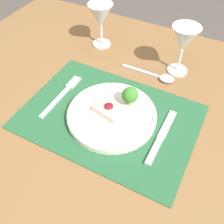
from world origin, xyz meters
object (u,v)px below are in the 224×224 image
object	(u,v)px
dinner_plate	(113,113)
wine_glass_far	(101,17)
fork	(64,93)
knife	(160,140)
spoon	(160,77)
wine_glass_near	(184,40)

from	to	relation	value
dinner_plate	wine_glass_far	size ratio (longest dim) A/B	1.60
fork	knife	xyz separation A→B (m)	(0.31, -0.03, -0.00)
knife	spoon	distance (m)	0.25
dinner_plate	spoon	size ratio (longest dim) A/B	1.39
fork	knife	distance (m)	0.31
knife	dinner_plate	bearing A→B (deg)	171.58
fork	spoon	bearing A→B (deg)	42.68
wine_glass_near	spoon	bearing A→B (deg)	-121.52
dinner_plate	wine_glass_far	xyz separation A→B (m)	(-0.20, 0.29, 0.09)
knife	wine_glass_far	bearing A→B (deg)	136.26
spoon	fork	bearing A→B (deg)	-140.06
dinner_plate	wine_glass_near	distance (m)	0.31
dinner_plate	spoon	xyz separation A→B (m)	(0.06, 0.21, -0.01)
dinner_plate	knife	xyz separation A→B (m)	(0.14, -0.02, -0.01)
wine_glass_near	wine_glass_far	bearing A→B (deg)	176.35
dinner_plate	fork	world-z (taller)	dinner_plate
dinner_plate	fork	bearing A→B (deg)	176.47
fork	knife	bearing A→B (deg)	-4.41
dinner_plate	wine_glass_far	distance (m)	0.37
dinner_plate	fork	xyz separation A→B (m)	(-0.17, 0.01, -0.01)
dinner_plate	spoon	world-z (taller)	dinner_plate
fork	wine_glass_far	world-z (taller)	wine_glass_far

